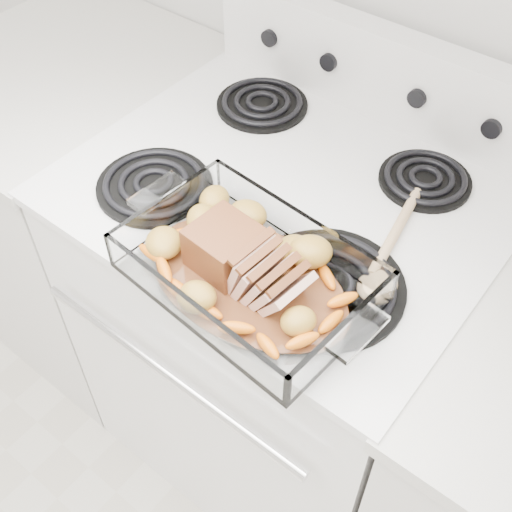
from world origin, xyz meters
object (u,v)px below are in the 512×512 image
Objects in this scene: electric_range at (283,328)px; counter_left at (93,211)px; baking_dish at (248,276)px; pork_roast at (238,259)px.

electric_range reaches higher than counter_left.
baking_dish is 1.88× the size of pork_roast.
electric_range is 2.97× the size of baking_dish.
baking_dish is at bearing -17.31° from counter_left.
baking_dish reaches higher than counter_left.
pork_roast reaches higher than counter_left.
electric_range is 1.20× the size of counter_left.
pork_roast is at bearing -17.74° from counter_left.
pork_roast reaches higher than baking_dish.
pork_roast is at bearing -175.42° from baking_dish.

